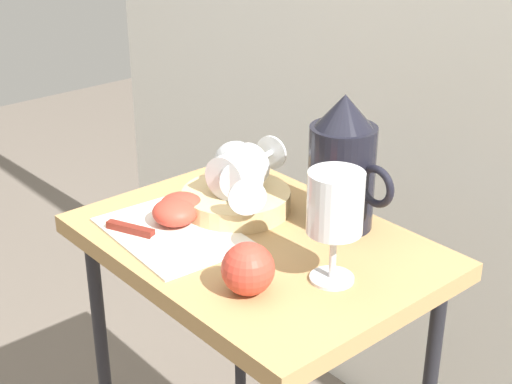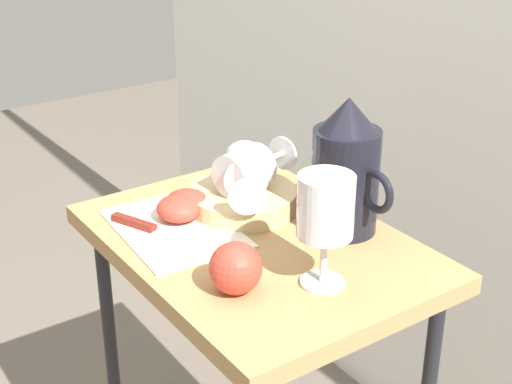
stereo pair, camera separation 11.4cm
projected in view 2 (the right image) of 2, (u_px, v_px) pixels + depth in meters
table at (256, 283)px, 1.23m from camera, size 0.56×0.41×0.72m
linen_napkin at (175, 228)px, 1.22m from camera, size 0.25×0.19×0.00m
basket_tray at (243, 200)px, 1.28m from camera, size 0.18×0.18×0.03m
pitcher at (346, 178)px, 1.19m from camera, size 0.16×0.11×0.22m
wine_glass_upright at (324, 213)px, 1.02m from camera, size 0.08×0.08×0.17m
wine_glass_tipped_near at (246, 170)px, 1.26m from camera, size 0.10×0.16×0.07m
wine_glass_tipped_far at (245, 171)px, 1.26m from camera, size 0.16×0.14×0.07m
apple_half_left at (187, 203)px, 1.26m from camera, size 0.07×0.07×0.04m
apple_half_right at (179, 208)px, 1.24m from camera, size 0.07×0.07×0.04m
apple_whole at (236, 268)px, 1.04m from camera, size 0.07×0.07×0.07m
knife at (150, 229)px, 1.21m from camera, size 0.21×0.10×0.01m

